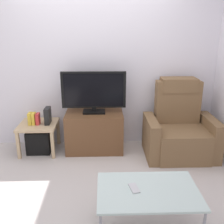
% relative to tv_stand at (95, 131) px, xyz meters
% --- Properties ---
extents(ground_plane, '(6.40, 6.40, 0.00)m').
position_rel_tv_stand_xyz_m(ground_plane, '(-0.01, -0.82, -0.29)').
color(ground_plane, '#BCB2AD').
extents(wall_back, '(6.40, 0.06, 2.60)m').
position_rel_tv_stand_xyz_m(wall_back, '(-0.01, 0.31, 1.01)').
color(wall_back, silver).
rests_on(wall_back, ground).
extents(tv_stand, '(0.83, 0.49, 0.58)m').
position_rel_tv_stand_xyz_m(tv_stand, '(0.00, 0.00, 0.00)').
color(tv_stand, brown).
rests_on(tv_stand, ground).
extents(television, '(0.92, 0.20, 0.60)m').
position_rel_tv_stand_xyz_m(television, '(0.00, 0.02, 0.61)').
color(television, black).
rests_on(television, tv_stand).
extents(recliner_armchair, '(0.98, 0.78, 1.08)m').
position_rel_tv_stand_xyz_m(recliner_armchair, '(1.22, -0.16, 0.08)').
color(recliner_armchair, brown).
rests_on(recliner_armchair, ground).
extents(side_table, '(0.54, 0.54, 0.43)m').
position_rel_tv_stand_xyz_m(side_table, '(-0.82, -0.02, 0.08)').
color(side_table, tan).
rests_on(side_table, ground).
extents(subwoofer_box, '(0.34, 0.34, 0.34)m').
position_rel_tv_stand_xyz_m(subwoofer_box, '(-0.82, -0.02, -0.12)').
color(subwoofer_box, black).
rests_on(subwoofer_box, ground).
extents(book_leftmost, '(0.05, 0.11, 0.17)m').
position_rel_tv_stand_xyz_m(book_leftmost, '(-0.92, -0.04, 0.23)').
color(book_leftmost, gold).
rests_on(book_leftmost, side_table).
extents(book_middle, '(0.04, 0.12, 0.17)m').
position_rel_tv_stand_xyz_m(book_middle, '(-0.87, -0.04, 0.23)').
color(book_middle, gold).
rests_on(book_middle, side_table).
extents(book_rightmost, '(0.05, 0.11, 0.16)m').
position_rel_tv_stand_xyz_m(book_rightmost, '(-0.81, -0.04, 0.22)').
color(book_rightmost, red).
rests_on(book_rightmost, side_table).
extents(game_console, '(0.07, 0.20, 0.23)m').
position_rel_tv_stand_xyz_m(game_console, '(-0.67, -0.01, 0.26)').
color(game_console, black).
rests_on(game_console, side_table).
extents(coffee_table, '(0.90, 0.60, 0.41)m').
position_rel_tv_stand_xyz_m(coffee_table, '(0.53, -1.64, 0.09)').
color(coffee_table, '#B2C6C1').
rests_on(coffee_table, ground).
extents(cell_phone, '(0.10, 0.16, 0.01)m').
position_rel_tv_stand_xyz_m(cell_phone, '(0.41, -1.62, 0.12)').
color(cell_phone, '#B7B7BC').
rests_on(cell_phone, coffee_table).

